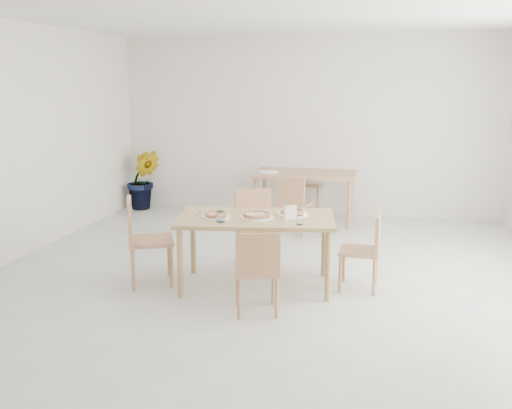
% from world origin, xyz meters
% --- Properties ---
extents(main_table, '(1.71, 1.15, 0.75)m').
position_xyz_m(main_table, '(0.02, -0.09, 0.67)').
color(main_table, '#A48754').
rests_on(main_table, ground).
extents(chair_south, '(0.49, 0.49, 0.81)m').
position_xyz_m(chair_south, '(0.20, -0.84, 0.47)').
color(chair_south, tan).
rests_on(chair_south, ground).
extents(chair_north, '(0.57, 0.57, 0.87)m').
position_xyz_m(chair_north, '(-0.17, 0.67, 0.50)').
color(chair_north, tan).
rests_on(chair_north, ground).
extents(chair_west, '(0.61, 0.61, 0.92)m').
position_xyz_m(chair_west, '(-1.16, -0.28, 0.54)').
color(chair_west, tan).
rests_on(chair_west, ground).
extents(chair_east, '(0.40, 0.40, 0.80)m').
position_xyz_m(chair_east, '(1.14, 0.08, 0.46)').
color(chair_east, tan).
rests_on(chair_east, ground).
extents(plate_margherita, '(0.30, 0.30, 0.02)m').
position_xyz_m(plate_margherita, '(-0.37, -0.23, 0.76)').
color(plate_margherita, white).
rests_on(plate_margherita, main_table).
extents(plate_mushroom, '(0.34, 0.34, 0.02)m').
position_xyz_m(plate_mushroom, '(0.04, -0.14, 0.76)').
color(plate_mushroom, white).
rests_on(plate_mushroom, main_table).
extents(plate_pepperoni, '(0.32, 0.32, 0.02)m').
position_xyz_m(plate_pepperoni, '(0.36, 0.09, 0.76)').
color(plate_pepperoni, white).
rests_on(plate_pepperoni, main_table).
extents(pizza_margherita, '(0.26, 0.26, 0.03)m').
position_xyz_m(pizza_margherita, '(-0.37, -0.23, 0.78)').
color(pizza_margherita, tan).
rests_on(pizza_margherita, plate_margherita).
extents(pizza_mushroom, '(0.35, 0.35, 0.03)m').
position_xyz_m(pizza_mushroom, '(0.04, -0.14, 0.78)').
color(pizza_mushroom, tan).
rests_on(pizza_mushroom, plate_mushroom).
extents(pizza_pepperoni, '(0.28, 0.28, 0.03)m').
position_xyz_m(pizza_pepperoni, '(0.36, 0.09, 0.78)').
color(pizza_pepperoni, tan).
rests_on(pizza_pepperoni, plate_pepperoni).
extents(tumbler_a, '(0.08, 0.08, 0.11)m').
position_xyz_m(tumbler_a, '(-0.27, -0.39, 0.80)').
color(tumbler_a, white).
rests_on(tumbler_a, main_table).
extents(tumbler_b, '(0.07, 0.07, 0.09)m').
position_xyz_m(tumbler_b, '(0.50, -0.31, 0.79)').
color(tumbler_b, white).
rests_on(tumbler_b, main_table).
extents(napkin_holder, '(0.15, 0.13, 0.15)m').
position_xyz_m(napkin_holder, '(0.38, -0.17, 0.82)').
color(napkin_holder, silver).
rests_on(napkin_holder, main_table).
extents(fork_a, '(0.06, 0.19, 0.01)m').
position_xyz_m(fork_a, '(-0.62, 0.01, 0.75)').
color(fork_a, silver).
rests_on(fork_a, main_table).
extents(fork_b, '(0.03, 0.17, 0.01)m').
position_xyz_m(fork_b, '(-0.60, -0.14, 0.75)').
color(fork_b, silver).
rests_on(fork_b, main_table).
extents(second_table, '(1.53, 0.91, 0.75)m').
position_xyz_m(second_table, '(0.07, 2.90, 0.67)').
color(second_table, tan).
rests_on(second_table, ground).
extents(chair_back_s, '(0.47, 0.47, 0.83)m').
position_xyz_m(chair_back_s, '(0.03, 2.07, 0.48)').
color(chair_back_s, tan).
rests_on(chair_back_s, ground).
extents(chair_back_n, '(0.55, 0.55, 0.90)m').
position_xyz_m(chair_back_n, '(0.11, 3.69, 0.52)').
color(chair_back_n, tan).
rests_on(chair_back_n, ground).
extents(plate_empty, '(0.29, 0.29, 0.02)m').
position_xyz_m(plate_empty, '(-0.46, 2.78, 0.76)').
color(plate_empty, white).
rests_on(plate_empty, second_table).
extents(potted_plant, '(0.67, 0.61, 0.99)m').
position_xyz_m(potted_plant, '(-2.65, 3.15, 0.49)').
color(potted_plant, '#2D6A1F').
rests_on(potted_plant, ground).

